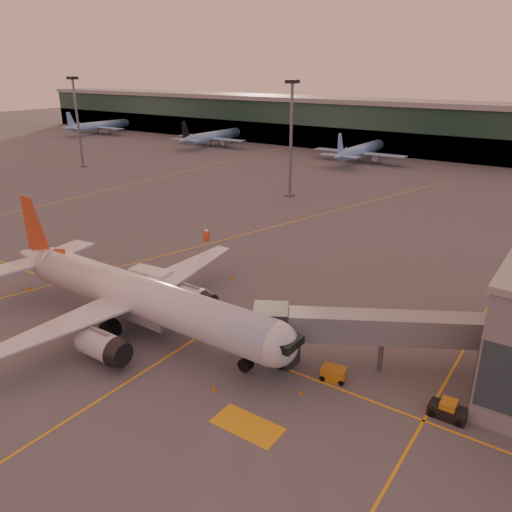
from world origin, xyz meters
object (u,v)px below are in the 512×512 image
Objects in this scene: main_airplane at (134,296)px; pushback_tug at (448,411)px; gpu_cart at (334,374)px; catering_truck at (152,283)px.

main_airplane is 33.92m from pushback_tug.
pushback_tug is (10.46, 0.65, -0.02)m from gpu_cart.
main_airplane is 7.50× the size of catering_truck.
main_airplane reaches higher than pushback_tug.
main_airplane is 7.79m from catering_truck.
pushback_tug is (33.44, 4.44, -3.55)m from main_airplane.
catering_truck is 1.82× the size of pushback_tug.
catering_truck is 37.55m from pushback_tug.
catering_truck is at bearing 122.20° from main_airplane.
catering_truck is 27.18m from gpu_cart.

